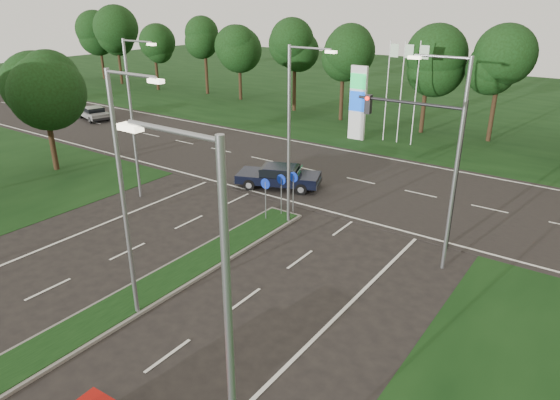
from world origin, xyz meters
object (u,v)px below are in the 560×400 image
Objects in this scene: far_car_a at (94,113)px; far_car_d at (4,83)px; far_car_b at (34,98)px; navy_sedan at (279,176)px.

far_car_a is 25.05m from far_car_d.
far_car_b is 1.05× the size of far_car_d.
far_car_d is at bearing 58.05° from navy_sedan.
far_car_d is (-50.07, 8.99, -0.08)m from navy_sedan.
navy_sedan is 1.19× the size of far_car_a.
far_car_b is at bearing 101.74° from far_car_a.
far_car_d is (-12.80, 3.37, 0.01)m from far_car_b.
navy_sedan is at bearing -85.03° from far_car_a.
far_car_d is (-24.70, 4.19, 0.00)m from far_car_a.
far_car_a is 1.00× the size of far_car_b.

